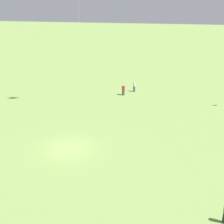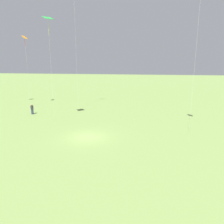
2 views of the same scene
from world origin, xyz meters
TOP-DOWN VIEW (x-y plane):
  - ground_plane at (0.00, 0.00)m, footprint 240.00×240.00m
  - person_4 at (12.27, -9.68)m, footprint 0.61×0.61m
  - kite_1 at (16.10, -15.97)m, footprint 0.86×1.02m
  - kite_3 at (6.77, -6.02)m, footprint 1.75×1.76m

SIDE VIEW (x-z plane):
  - ground_plane at x=0.00m, z-range 0.00..0.00m
  - person_4 at x=12.27m, z-range -0.02..1.70m
  - kite_1 at x=16.10m, z-range 5.89..19.31m
  - kite_3 at x=6.77m, z-range 6.72..21.46m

